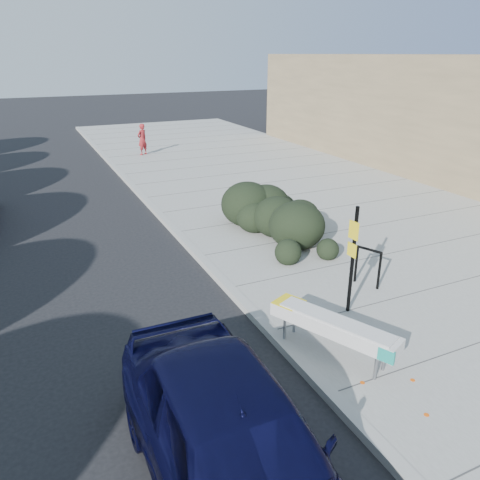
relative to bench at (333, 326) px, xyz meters
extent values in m
plane|color=black|center=(-0.60, 1.11, -0.73)|extent=(120.00, 120.00, 0.00)
cube|color=gray|center=(5.00, 6.11, -0.65)|extent=(11.20, 50.00, 0.15)
cube|color=#9E9E99|center=(-0.60, 6.11, -0.64)|extent=(0.22, 50.00, 0.17)
cylinder|color=gray|center=(0.24, -0.90, -0.35)|extent=(0.05, 0.05, 0.46)
cylinder|color=gray|center=(0.53, -0.77, -0.35)|extent=(0.05, 0.05, 0.46)
cylinder|color=gray|center=(-0.53, 0.77, -0.35)|extent=(0.05, 0.05, 0.46)
cylinder|color=gray|center=(-0.24, 0.90, -0.35)|extent=(0.05, 0.05, 0.46)
cylinder|color=gray|center=(-0.14, -0.07, -0.15)|extent=(0.80, 1.68, 0.04)
cylinder|color=gray|center=(0.15, 0.07, -0.15)|extent=(0.80, 1.68, 0.04)
cube|color=#B2B2B2|center=(0.00, 0.00, 0.01)|extent=(1.44, 2.39, 0.25)
cube|color=yellow|center=(-0.40, 0.86, 0.14)|extent=(0.65, 0.64, 0.02)
cube|color=teal|center=(0.25, -1.08, 0.01)|extent=(0.16, 0.27, 0.23)
cylinder|color=black|center=(2.44, 1.63, -0.13)|extent=(0.06, 0.06, 0.90)
cylinder|color=black|center=(2.21, 2.16, -0.13)|extent=(0.06, 0.06, 0.90)
cylinder|color=black|center=(2.32, 1.90, 0.32)|extent=(0.29, 0.55, 0.06)
cube|color=black|center=(1.21, 1.11, 0.58)|extent=(0.06, 0.06, 2.31)
cube|color=yellow|center=(1.17, 1.10, 1.25)|extent=(0.04, 0.27, 0.37)
cube|color=yellow|center=(1.17, 1.10, 0.83)|extent=(0.04, 0.25, 0.28)
ellipsoid|color=black|center=(2.21, 5.47, 0.17)|extent=(2.32, 4.13, 1.49)
imported|color=black|center=(-2.76, -1.87, 0.13)|extent=(2.11, 5.07, 1.72)
imported|color=maroon|center=(1.34, 19.06, 0.24)|extent=(0.71, 0.64, 1.62)
camera|label=1|loc=(-4.48, -5.73, 4.48)|focal=35.00mm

